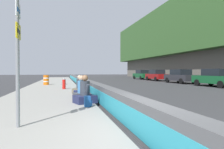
{
  "coord_description": "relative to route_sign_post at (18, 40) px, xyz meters",
  "views": [
    {
      "loc": [
        -3.81,
        1.74,
        1.49
      ],
      "look_at": [
        7.98,
        -1.3,
        1.27
      ],
      "focal_mm": 30.74,
      "sensor_mm": 36.0,
      "label": 1
    }
  ],
  "objects": [
    {
      "name": "ground_plane",
      "position": [
        -1.2,
        -2.78,
        -2.23
      ],
      "size": [
        160.0,
        160.0,
        0.0
      ],
      "primitive_type": "plane",
      "color": "#353538",
      "rests_on": "ground"
    },
    {
      "name": "sidewalk_strip",
      "position": [
        -1.2,
        -0.13,
        -2.16
      ],
      "size": [
        80.0,
        4.4,
        0.14
      ],
      "primitive_type": "cube",
      "color": "gray",
      "rests_on": "ground_plane"
    },
    {
      "name": "jersey_barrier",
      "position": [
        -1.2,
        -2.78,
        -1.81
      ],
      "size": [
        76.0,
        0.45,
        0.85
      ],
      "color": "#545456",
      "rests_on": "ground_plane"
    },
    {
      "name": "route_sign_post",
      "position": [
        0.0,
        0.0,
        0.0
      ],
      "size": [
        0.44,
        0.09,
        3.6
      ],
      "color": "gray",
      "rests_on": "sidewalk_strip"
    },
    {
      "name": "fire_hydrant",
      "position": [
        9.86,
        -1.14,
        -1.65
      ],
      "size": [
        0.26,
        0.46,
        0.88
      ],
      "color": "red",
      "rests_on": "sidewalk_strip"
    },
    {
      "name": "seated_person_foreground",
      "position": [
        3.11,
        -1.95,
        -1.72
      ],
      "size": [
        0.95,
        1.03,
        1.19
      ],
      "color": "#23284C",
      "rests_on": "sidewalk_strip"
    },
    {
      "name": "seated_person_middle",
      "position": [
        4.15,
        -1.92,
        -1.73
      ],
      "size": [
        0.73,
        0.84,
        1.15
      ],
      "color": "#424247",
      "rests_on": "sidewalk_strip"
    },
    {
      "name": "seated_person_rear",
      "position": [
        5.61,
        -2.01,
        -1.76
      ],
      "size": [
        0.67,
        0.77,
        1.05
      ],
      "color": "#23284C",
      "rests_on": "sidewalk_strip"
    },
    {
      "name": "seated_person_far",
      "position": [
        6.86,
        -2.04,
        -1.75
      ],
      "size": [
        0.88,
        0.95,
        1.1
      ],
      "color": "#706651",
      "rests_on": "sidewalk_strip"
    },
    {
      "name": "backpack",
      "position": [
        2.25,
        -1.96,
        -1.9
      ],
      "size": [
        0.32,
        0.28,
        0.4
      ],
      "color": "navy",
      "rests_on": "sidewalk_strip"
    },
    {
      "name": "construction_barrel",
      "position": [
        14.87,
        0.53,
        -1.61
      ],
      "size": [
        0.54,
        0.54,
        0.95
      ],
      "color": "orange",
      "rests_on": "sidewalk_strip"
    },
    {
      "name": "parked_car_third",
      "position": [
        10.1,
        -15.12,
        -1.37
      ],
      "size": [
        4.56,
        2.07,
        1.71
      ],
      "color": "#145128",
      "rests_on": "ground_plane"
    },
    {
      "name": "parked_car_fourth",
      "position": [
        15.72,
        -15.07,
        -1.37
      ],
      "size": [
        4.54,
        2.04,
        1.71
      ],
      "color": "#28282D",
      "rests_on": "ground_plane"
    },
    {
      "name": "parked_car_midline",
      "position": [
        21.89,
        -15.12,
        -1.37
      ],
      "size": [
        4.51,
        1.98,
        1.71
      ],
      "color": "maroon",
      "rests_on": "ground_plane"
    },
    {
      "name": "parked_car_far",
      "position": [
        27.39,
        -15.04,
        -1.37
      ],
      "size": [
        4.55,
        2.04,
        1.71
      ],
      "color": "#145128",
      "rests_on": "ground_plane"
    }
  ]
}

